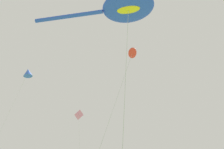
# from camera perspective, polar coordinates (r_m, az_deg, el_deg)

# --- Properties ---
(big_show_kite) EXTENTS (7.29, 8.02, 18.88)m
(big_show_kite) POSITION_cam_1_polar(r_m,az_deg,el_deg) (19.09, 3.11, 15.45)
(big_show_kite) COLOR blue
(big_show_kite) RESTS_ON ground
(small_kite_stunt_black) EXTENTS (4.80, 3.41, 17.94)m
(small_kite_stunt_black) POSITION_cam_1_polar(r_m,az_deg,el_deg) (20.77, 4.73, 4.77)
(small_kite_stunt_black) COLOR red
(small_kite_stunt_black) RESTS_ON ground
(small_kite_triangle_green) EXTENTS (2.65, 1.53, 24.02)m
(small_kite_triangle_green) POSITION_cam_1_polar(r_m,az_deg,el_deg) (32.09, -19.22, 0.36)
(small_kite_triangle_green) COLOR blue
(small_kite_triangle_green) RESTS_ON ground
(small_kite_delta_white) EXTENTS (1.74, 2.87, 21.20)m
(small_kite_delta_white) POSITION_cam_1_polar(r_m,az_deg,el_deg) (32.30, -7.77, -11.09)
(small_kite_delta_white) COLOR pink
(small_kite_delta_white) RESTS_ON ground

